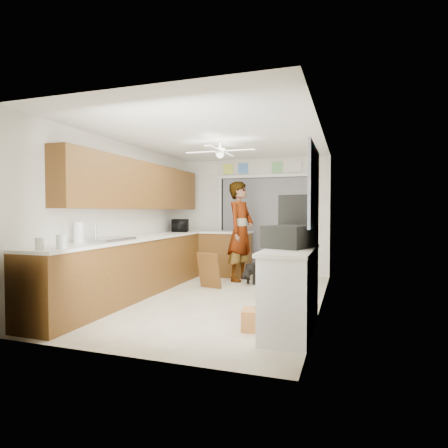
% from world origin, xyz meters
% --- Properties ---
extents(floor, '(5.00, 5.00, 0.00)m').
position_xyz_m(floor, '(0.00, 0.00, 0.00)').
color(floor, beige).
rests_on(floor, ground).
extents(ceiling, '(5.00, 5.00, 0.00)m').
position_xyz_m(ceiling, '(0.00, 0.00, 2.50)').
color(ceiling, white).
rests_on(ceiling, ground).
extents(wall_back, '(3.20, 0.00, 3.20)m').
position_xyz_m(wall_back, '(0.00, 2.50, 1.25)').
color(wall_back, silver).
rests_on(wall_back, ground).
extents(wall_front, '(3.20, 0.00, 3.20)m').
position_xyz_m(wall_front, '(0.00, -2.50, 1.25)').
color(wall_front, silver).
rests_on(wall_front, ground).
extents(wall_left, '(0.00, 5.00, 5.00)m').
position_xyz_m(wall_left, '(-1.60, 0.00, 1.25)').
color(wall_left, silver).
rests_on(wall_left, ground).
extents(wall_right, '(0.00, 5.00, 5.00)m').
position_xyz_m(wall_right, '(1.60, 0.00, 1.25)').
color(wall_right, silver).
rests_on(wall_right, ground).
extents(left_base_cabinets, '(0.60, 4.80, 0.90)m').
position_xyz_m(left_base_cabinets, '(-1.30, 0.00, 0.45)').
color(left_base_cabinets, brown).
rests_on(left_base_cabinets, floor).
extents(left_countertop, '(0.62, 4.80, 0.04)m').
position_xyz_m(left_countertop, '(-1.29, 0.00, 0.92)').
color(left_countertop, white).
rests_on(left_countertop, left_base_cabinets).
extents(upper_cabinets, '(0.32, 4.00, 0.80)m').
position_xyz_m(upper_cabinets, '(-1.44, 0.20, 1.80)').
color(upper_cabinets, brown).
rests_on(upper_cabinets, wall_left).
extents(sink_basin, '(0.50, 0.76, 0.06)m').
position_xyz_m(sink_basin, '(-1.29, -1.00, 0.95)').
color(sink_basin, silver).
rests_on(sink_basin, left_countertop).
extents(faucet, '(0.03, 0.03, 0.22)m').
position_xyz_m(faucet, '(-1.48, -1.00, 1.05)').
color(faucet, silver).
rests_on(faucet, left_countertop).
extents(peninsula_base, '(1.00, 0.60, 0.90)m').
position_xyz_m(peninsula_base, '(-0.50, 2.00, 0.45)').
color(peninsula_base, brown).
rests_on(peninsula_base, floor).
extents(peninsula_top, '(1.04, 0.64, 0.04)m').
position_xyz_m(peninsula_top, '(-0.50, 2.00, 0.92)').
color(peninsula_top, white).
rests_on(peninsula_top, peninsula_base).
extents(back_opening_recess, '(2.00, 0.06, 2.10)m').
position_xyz_m(back_opening_recess, '(0.25, 2.47, 1.05)').
color(back_opening_recess, black).
rests_on(back_opening_recess, wall_back).
extents(curtain_panel, '(1.90, 0.03, 2.05)m').
position_xyz_m(curtain_panel, '(0.25, 2.43, 1.05)').
color(curtain_panel, slate).
rests_on(curtain_panel, wall_back).
extents(door_trim_left, '(0.06, 0.04, 2.10)m').
position_xyz_m(door_trim_left, '(-0.77, 2.44, 1.05)').
color(door_trim_left, white).
rests_on(door_trim_left, wall_back).
extents(door_trim_right, '(0.06, 0.04, 2.10)m').
position_xyz_m(door_trim_right, '(1.27, 2.44, 1.05)').
color(door_trim_right, white).
rests_on(door_trim_right, wall_back).
extents(door_trim_head, '(2.10, 0.04, 0.06)m').
position_xyz_m(door_trim_head, '(0.25, 2.44, 2.12)').
color(door_trim_head, white).
rests_on(door_trim_head, wall_back).
extents(header_frame_0, '(0.22, 0.02, 0.22)m').
position_xyz_m(header_frame_0, '(-0.60, 2.47, 2.30)').
color(header_frame_0, '#D8E04A').
rests_on(header_frame_0, wall_back).
extents(header_frame_1, '(0.22, 0.02, 0.22)m').
position_xyz_m(header_frame_1, '(-0.25, 2.47, 2.30)').
color(header_frame_1, '#4F87D4').
rests_on(header_frame_1, wall_back).
extents(header_frame_3, '(0.22, 0.02, 0.22)m').
position_xyz_m(header_frame_3, '(0.50, 2.47, 2.30)').
color(header_frame_3, '#6FBB6B').
rests_on(header_frame_3, wall_back).
extents(header_frame_4, '(0.22, 0.02, 0.22)m').
position_xyz_m(header_frame_4, '(0.90, 2.47, 2.30)').
color(header_frame_4, silver).
rests_on(header_frame_4, wall_back).
extents(route66_sign, '(0.22, 0.02, 0.26)m').
position_xyz_m(route66_sign, '(-0.95, 2.47, 2.30)').
color(route66_sign, silver).
rests_on(route66_sign, wall_back).
extents(right_counter_base, '(0.50, 1.40, 0.90)m').
position_xyz_m(right_counter_base, '(1.35, -1.20, 0.45)').
color(right_counter_base, white).
rests_on(right_counter_base, floor).
extents(right_counter_top, '(0.54, 1.44, 0.04)m').
position_xyz_m(right_counter_top, '(1.34, -1.20, 0.92)').
color(right_counter_top, white).
rests_on(right_counter_top, right_counter_base).
extents(abstract_painting, '(0.03, 1.15, 0.95)m').
position_xyz_m(abstract_painting, '(1.58, -1.00, 1.65)').
color(abstract_painting, '#E45472').
rests_on(abstract_painting, wall_right).
extents(ceiling_fan, '(1.14, 1.14, 0.24)m').
position_xyz_m(ceiling_fan, '(0.00, 0.20, 2.32)').
color(ceiling_fan, white).
rests_on(ceiling_fan, ceiling).
extents(microwave, '(0.46, 0.55, 0.26)m').
position_xyz_m(microwave, '(-1.33, 1.53, 1.07)').
color(microwave, black).
rests_on(microwave, left_countertop).
extents(jar_a, '(0.14, 0.14, 0.16)m').
position_xyz_m(jar_a, '(-1.10, -2.09, 1.02)').
color(jar_a, silver).
rests_on(jar_a, left_countertop).
extents(jar_b, '(0.09, 0.09, 0.13)m').
position_xyz_m(jar_b, '(-1.25, -2.25, 1.01)').
color(jar_b, silver).
rests_on(jar_b, left_countertop).
extents(paper_towel_roll, '(0.16, 0.16, 0.28)m').
position_xyz_m(paper_towel_roll, '(-1.43, -1.42, 1.08)').
color(paper_towel_roll, white).
rests_on(paper_towel_roll, left_countertop).
extents(suitcase, '(0.62, 0.71, 0.26)m').
position_xyz_m(suitcase, '(1.32, -1.10, 1.07)').
color(suitcase, black).
rests_on(suitcase, right_counter_top).
extents(suitcase_rim, '(0.60, 0.69, 0.02)m').
position_xyz_m(suitcase_rim, '(1.32, -1.10, 0.96)').
color(suitcase_rim, yellow).
rests_on(suitcase_rim, suitcase).
extents(suitcase_lid, '(0.41, 0.16, 0.50)m').
position_xyz_m(suitcase_lid, '(1.32, -0.81, 1.32)').
color(suitcase_lid, black).
rests_on(suitcase_lid, suitcase).
extents(cardboard_box, '(0.42, 0.34, 0.24)m').
position_xyz_m(cardboard_box, '(1.00, -1.34, 0.12)').
color(cardboard_box, '#B57039').
rests_on(cardboard_box, floor).
extents(navy_crate, '(0.39, 0.37, 0.19)m').
position_xyz_m(navy_crate, '(1.00, -1.12, 0.10)').
color(navy_crate, '#161E37').
rests_on(navy_crate, floor).
extents(cabinet_door_panel, '(0.45, 0.26, 0.63)m').
position_xyz_m(cabinet_door_panel, '(-0.36, 0.63, 0.32)').
color(cabinet_door_panel, brown).
rests_on(cabinet_door_panel, floor).
extents(man, '(0.60, 0.79, 1.94)m').
position_xyz_m(man, '(-0.04, 1.55, 0.97)').
color(man, white).
rests_on(man, floor).
extents(dog, '(0.40, 0.58, 0.42)m').
position_xyz_m(dog, '(0.30, 1.37, 0.21)').
color(dog, black).
rests_on(dog, floor).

